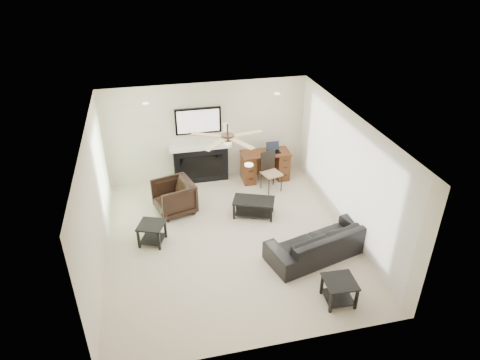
# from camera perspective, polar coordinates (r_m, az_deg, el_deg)

# --- Properties ---
(room_shell) EXTENTS (5.50, 5.54, 2.52)m
(room_shell) POSITION_cam_1_polar(r_m,az_deg,el_deg) (8.12, -0.28, 2.16)
(room_shell) COLOR #C4AF9D
(room_shell) RESTS_ON ground
(sofa) EXTENTS (2.24, 1.34, 0.61)m
(sofa) POSITION_cam_1_polar(r_m,az_deg,el_deg) (8.50, 10.54, -8.06)
(sofa) COLOR black
(sofa) RESTS_ON ground
(armchair) EXTENTS (1.02, 1.00, 0.76)m
(armchair) POSITION_cam_1_polar(r_m,az_deg,el_deg) (9.67, -8.78, -2.27)
(armchair) COLOR black
(armchair) RESTS_ON ground
(coffee_table) EXTENTS (1.02, 0.79, 0.40)m
(coffee_table) POSITION_cam_1_polar(r_m,az_deg,el_deg) (9.53, 1.83, -3.70)
(coffee_table) COLOR black
(coffee_table) RESTS_ON ground
(end_table_near) EXTENTS (0.54, 0.54, 0.45)m
(end_table_near) POSITION_cam_1_polar(r_m,az_deg,el_deg) (7.65, 13.04, -14.22)
(end_table_near) COLOR black
(end_table_near) RESTS_ON ground
(end_table_left) EXTENTS (0.65, 0.65, 0.45)m
(end_table_left) POSITION_cam_1_polar(r_m,az_deg,el_deg) (8.88, -11.63, -6.99)
(end_table_left) COLOR black
(end_table_left) RESTS_ON ground
(fireplace_unit) EXTENTS (1.52, 0.34, 1.91)m
(fireplace_unit) POSITION_cam_1_polar(r_m,az_deg,el_deg) (10.60, -5.35, 4.49)
(fireplace_unit) COLOR black
(fireplace_unit) RESTS_ON ground
(desk) EXTENTS (1.22, 0.56, 0.76)m
(desk) POSITION_cam_1_polar(r_m,az_deg,el_deg) (10.88, 3.38, 1.89)
(desk) COLOR #371C0D
(desk) RESTS_ON ground
(desk_chair) EXTENTS (0.52, 0.54, 0.97)m
(desk_chair) POSITION_cam_1_polar(r_m,az_deg,el_deg) (10.37, 4.23, 1.03)
(desk_chair) COLOR black
(desk_chair) RESTS_ON ground
(laptop) EXTENTS (0.33, 0.24, 0.23)m
(laptop) POSITION_cam_1_polar(r_m,az_deg,el_deg) (10.70, 4.52, 4.30)
(laptop) COLOR black
(laptop) RESTS_ON desk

